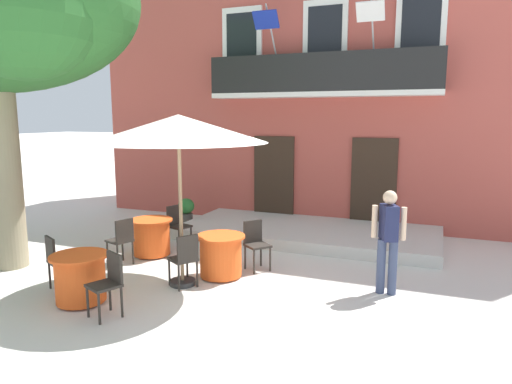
# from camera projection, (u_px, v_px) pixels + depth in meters

# --- Properties ---
(ground_plane) EXTENTS (120.00, 120.00, 0.00)m
(ground_plane) POSITION_uv_depth(u_px,v_px,m) (204.00, 286.00, 7.79)
(ground_plane) COLOR silver
(building_facade) EXTENTS (13.00, 5.09, 7.50)m
(building_facade) POSITION_uv_depth(u_px,v_px,m) (341.00, 83.00, 13.31)
(building_facade) COLOR #B24C42
(building_facade) RESTS_ON ground
(entrance_step_platform) EXTENTS (5.90, 2.63, 0.25)m
(entrance_step_platform) POSITION_uv_depth(u_px,v_px,m) (308.00, 233.00, 10.87)
(entrance_step_platform) COLOR silver
(entrance_step_platform) RESTS_ON ground
(cafe_table_near_tree) EXTENTS (0.86, 0.86, 0.76)m
(cafe_table_near_tree) POSITION_uv_depth(u_px,v_px,m) (80.00, 278.00, 7.05)
(cafe_table_near_tree) COLOR #EA561E
(cafe_table_near_tree) RESTS_ON ground
(cafe_chair_near_tree_0) EXTENTS (0.52, 0.52, 0.91)m
(cafe_chair_near_tree_0) POSITION_uv_depth(u_px,v_px,m) (109.00, 280.00, 6.56)
(cafe_chair_near_tree_0) COLOR #2D2823
(cafe_chair_near_tree_0) RESTS_ON ground
(cafe_chair_near_tree_1) EXTENTS (0.54, 0.54, 0.91)m
(cafe_chair_near_tree_1) POSITION_uv_depth(u_px,v_px,m) (58.00, 259.00, 7.54)
(cafe_chair_near_tree_1) COLOR #2D2823
(cafe_chair_near_tree_1) RESTS_ON ground
(cafe_table_middle) EXTENTS (0.86, 0.86, 0.76)m
(cafe_table_middle) POSITION_uv_depth(u_px,v_px,m) (221.00, 256.00, 8.18)
(cafe_table_middle) COLOR #EA561E
(cafe_table_middle) RESTS_ON ground
(cafe_chair_middle_0) EXTENTS (0.56, 0.56, 0.91)m
(cafe_chair_middle_0) POSITION_uv_depth(u_px,v_px,m) (256.00, 241.00, 8.59)
(cafe_chair_middle_0) COLOR #2D2823
(cafe_chair_middle_0) RESTS_ON ground
(cafe_chair_middle_1) EXTENTS (0.55, 0.55, 0.91)m
(cafe_chair_middle_1) POSITION_uv_depth(u_px,v_px,m) (185.00, 257.00, 7.66)
(cafe_chair_middle_1) COLOR #2D2823
(cafe_chair_middle_1) RESTS_ON ground
(cafe_table_front) EXTENTS (0.86, 0.86, 0.76)m
(cafe_table_front) POSITION_uv_depth(u_px,v_px,m) (152.00, 237.00, 9.46)
(cafe_table_front) COLOR #EA561E
(cafe_table_front) RESTS_ON ground
(cafe_chair_front_0) EXTENTS (0.51, 0.51, 0.91)m
(cafe_chair_front_0) POSITION_uv_depth(u_px,v_px,m) (177.00, 223.00, 10.05)
(cafe_chair_front_0) COLOR #2D2823
(cafe_chair_front_0) RESTS_ON ground
(cafe_chair_front_1) EXTENTS (0.51, 0.51, 0.91)m
(cafe_chair_front_1) POSITION_uv_depth(u_px,v_px,m) (122.00, 238.00, 8.82)
(cafe_chair_front_1) COLOR #2D2823
(cafe_chair_front_1) RESTS_ON ground
(cafe_umbrella) EXTENTS (2.90, 2.90, 2.85)m
(cafe_umbrella) POSITION_uv_depth(u_px,v_px,m) (179.00, 129.00, 7.45)
(cafe_umbrella) COLOR #997A56
(cafe_umbrella) RESTS_ON ground
(ground_planter_left) EXTENTS (0.42, 0.42, 0.71)m
(ground_planter_left) POSITION_uv_depth(u_px,v_px,m) (186.00, 210.00, 12.10)
(ground_planter_left) COLOR #47423D
(ground_planter_left) RESTS_ON ground
(pedestrian_near_entrance) EXTENTS (0.53, 0.40, 1.68)m
(pedestrian_near_entrance) POSITION_uv_depth(u_px,v_px,m) (388.00, 236.00, 7.32)
(pedestrian_near_entrance) COLOR #384260
(pedestrian_near_entrance) RESTS_ON ground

